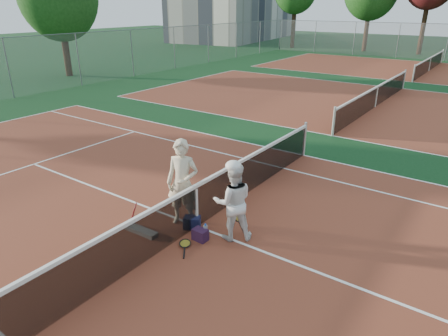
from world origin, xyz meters
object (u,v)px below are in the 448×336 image
Objects in this scene: racket_red at (135,215)px; sports_bag_navy at (192,223)px; sports_bag_purple at (200,235)px; racket_black_held at (236,222)px; water_bottle at (206,232)px; net_main at (197,206)px; racket_spare at (185,244)px; player_a at (183,183)px; player_b at (233,202)px.

racket_red is 1.66× the size of sports_bag_navy.
sports_bag_navy is at bearing 148.53° from sports_bag_purple.
racket_black_held is 0.68m from water_bottle.
racket_spare is (0.27, -0.73, -0.47)m from net_main.
racket_black_held is (0.86, 0.26, -0.23)m from net_main.
player_a is at bearing -3.68° from racket_black_held.
net_main is 1.35m from racket_red.
racket_red is at bearing -161.07° from water_bottle.
net_main is 31.40× the size of sports_bag_navy.
player_a reaches higher than racket_black_held.
net_main reaches higher than racket_black_held.
sports_bag_navy is 1.14× the size of sports_bag_purple.
sports_bag_navy is at bearing -38.35° from player_a.
racket_black_held is 1.17m from racket_spare.
racket_black_held is 1.59× the size of sports_bag_navy.
racket_red is 1.88× the size of sports_bag_purple.
sports_bag_purple is at bearing -109.87° from water_bottle.
racket_red is 1.54m from sports_bag_purple.
racket_red is (-1.08, -0.78, -0.22)m from net_main.
player_a reaches higher than player_b.
water_bottle is (0.44, -0.26, -0.36)m from net_main.
player_a is 3.50× the size of racket_black_held.
net_main is at bearing 67.70° from sports_bag_navy.
player_a reaches higher than water_bottle.
racket_spare is at bearing 12.25° from player_b.
player_a is 6.32× the size of sports_bag_purple.
racket_spare is (0.62, -0.70, -0.93)m from player_a.
player_a is (-0.35, -0.02, 0.46)m from net_main.
racket_spare is at bearing -69.53° from net_main.
racket_red is 2.20m from racket_black_held.
player_b is 1.18m from sports_bag_navy.
sports_bag_purple is (0.74, -0.36, -0.85)m from player_a.
water_bottle is at bearing -57.19° from racket_spare.
water_bottle is at bearing -30.71° from net_main.
racket_black_held is at bearing -9.76° from racket_red.
player_b is 4.75× the size of sports_bag_navy.
net_main is 36.60× the size of water_bottle.
player_b reaches higher than net_main.
racket_spare is at bearing -109.97° from water_bottle.
racket_spare is 0.70m from sports_bag_navy.
racket_black_held is at bearing 16.56° from net_main.
player_b is at bearing 12.49° from sports_bag_navy.
sports_bag_purple is at bearing -22.78° from racket_red.
racket_spare is 1.72× the size of sports_bag_navy.
water_bottle is (0.04, 0.12, 0.03)m from sports_bag_purple.
racket_red is 1.38m from racket_spare.
racket_red reaches higher than sports_bag_navy.
player_a is 3.36× the size of racket_red.
net_main is 0.58m from player_a.
sports_bag_navy is (-0.93, -0.21, -0.69)m from player_b.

